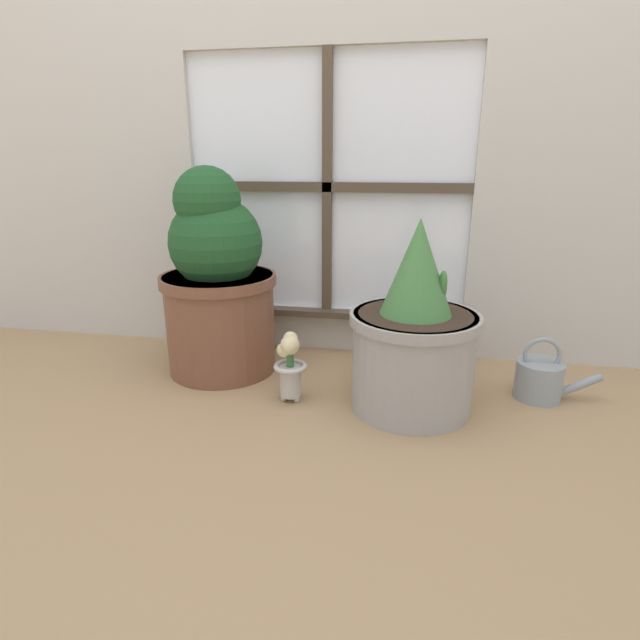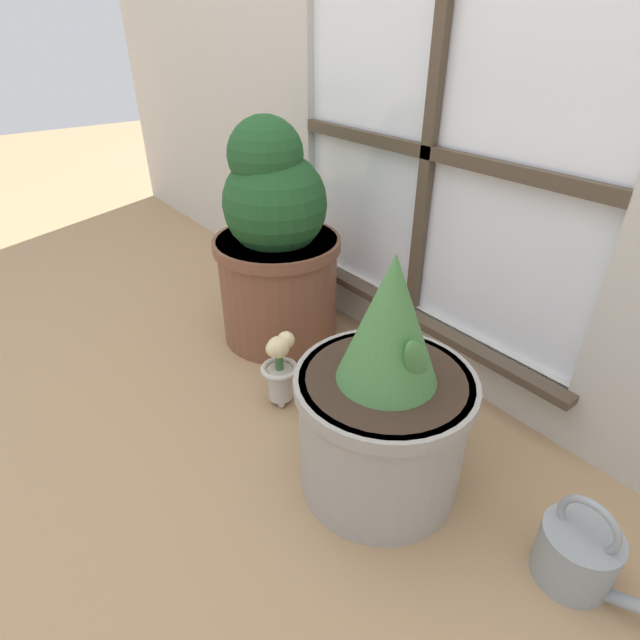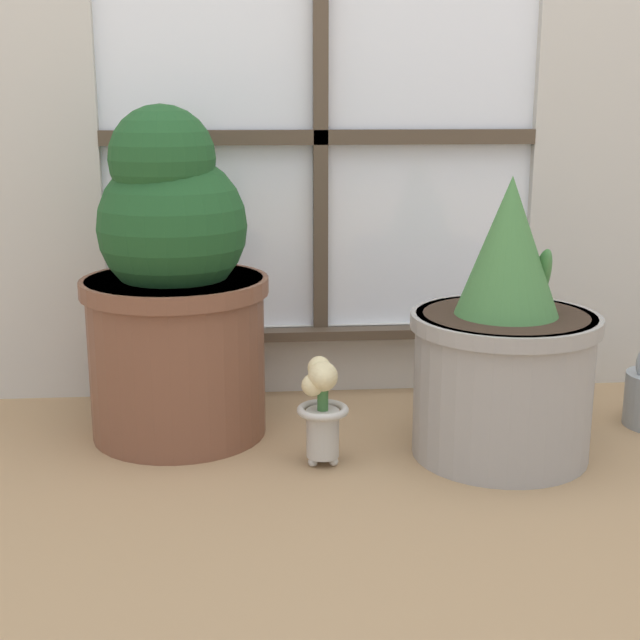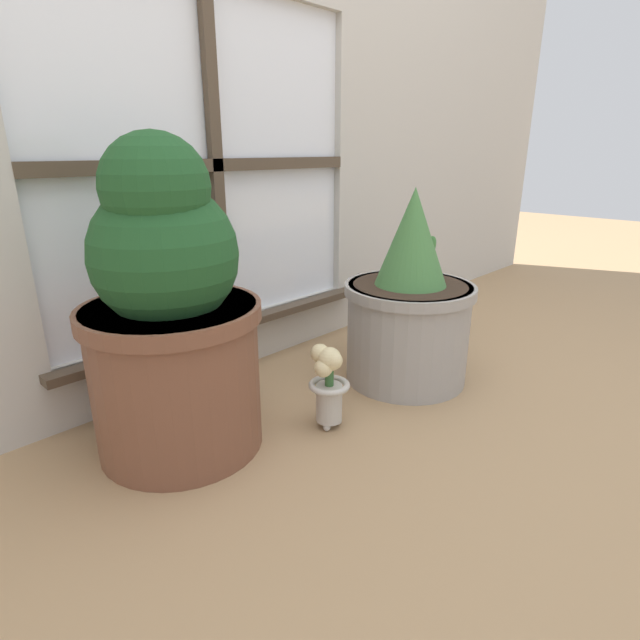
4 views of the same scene
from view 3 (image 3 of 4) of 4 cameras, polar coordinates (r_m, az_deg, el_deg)
The scene contains 4 objects.
ground_plane at distance 1.77m, azimuth 1.75°, elevation -10.77°, with size 10.00×10.00×0.00m, color tan.
potted_plant_left at distance 1.98m, azimuth -9.31°, elevation 1.87°, with size 0.41×0.41×0.73m.
potted_plant_right at distance 1.89m, azimuth 11.70°, elevation -1.91°, with size 0.39×0.39×0.59m.
flower_vase at distance 1.83m, azimuth 0.11°, elevation -5.43°, with size 0.11×0.11×0.22m.
Camera 3 is at (-0.19, -1.59, 0.74)m, focal length 50.00 mm.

